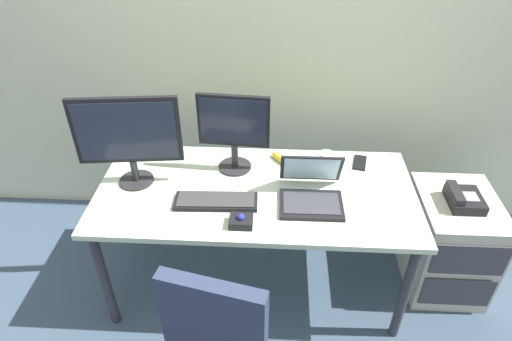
# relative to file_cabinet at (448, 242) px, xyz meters

# --- Properties ---
(ground_plane) EXTENTS (8.00, 8.00, 0.00)m
(ground_plane) POSITION_rel_file_cabinet_xyz_m (-1.10, -0.08, -0.30)
(ground_plane) COLOR #3B4C60
(back_wall) EXTENTS (6.00, 0.10, 2.80)m
(back_wall) POSITION_rel_file_cabinet_xyz_m (-1.10, 0.65, 1.10)
(back_wall) COLOR beige
(back_wall) RESTS_ON ground
(desk) EXTENTS (1.64, 0.77, 0.70)m
(desk) POSITION_rel_file_cabinet_xyz_m (-1.10, -0.08, 0.34)
(desk) COLOR beige
(desk) RESTS_ON ground
(file_cabinet) EXTENTS (0.42, 0.53, 0.60)m
(file_cabinet) POSITION_rel_file_cabinet_xyz_m (0.00, 0.00, 0.00)
(file_cabinet) COLOR #B8B5A1
(file_cabinet) RESTS_ON ground
(desk_phone) EXTENTS (0.17, 0.20, 0.09)m
(desk_phone) POSITION_rel_file_cabinet_xyz_m (-0.01, -0.02, 0.33)
(desk_phone) COLOR black
(desk_phone) RESTS_ON file_cabinet
(monitor_main) EXTENTS (0.53, 0.18, 0.49)m
(monitor_main) POSITION_rel_file_cabinet_xyz_m (-1.74, -0.05, 0.69)
(monitor_main) COLOR #262628
(monitor_main) RESTS_ON desk
(monitor_side) EXTENTS (0.38, 0.18, 0.44)m
(monitor_side) POSITION_rel_file_cabinet_xyz_m (-1.23, 0.10, 0.66)
(monitor_side) COLOR #262628
(monitor_side) RESTS_ON desk
(keyboard) EXTENTS (0.41, 0.15, 0.03)m
(keyboard) POSITION_rel_file_cabinet_xyz_m (-1.30, -0.21, 0.42)
(keyboard) COLOR black
(keyboard) RESTS_ON desk
(laptop) EXTENTS (0.31, 0.32, 0.22)m
(laptop) POSITION_rel_file_cabinet_xyz_m (-0.83, -0.15, 0.45)
(laptop) COLOR black
(laptop) RESTS_ON desk
(trackball_mouse) EXTENTS (0.11, 0.09, 0.07)m
(trackball_mouse) POSITION_rel_file_cabinet_xyz_m (-1.16, -0.35, 0.43)
(trackball_mouse) COLOR black
(trackball_mouse) RESTS_ON desk
(coffee_mug) EXTENTS (0.09, 0.08, 0.09)m
(coffee_mug) POSITION_rel_file_cabinet_xyz_m (-0.73, 0.13, 0.45)
(coffee_mug) COLOR white
(coffee_mug) RESTS_ON desk
(cell_phone) EXTENTS (0.10, 0.15, 0.01)m
(cell_phone) POSITION_rel_file_cabinet_xyz_m (-0.54, 0.18, 0.41)
(cell_phone) COLOR black
(cell_phone) RESTS_ON desk
(banana) EXTENTS (0.16, 0.17, 0.04)m
(banana) POSITION_rel_file_cabinet_xyz_m (-0.96, 0.16, 0.42)
(banana) COLOR yellow
(banana) RESTS_ON desk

